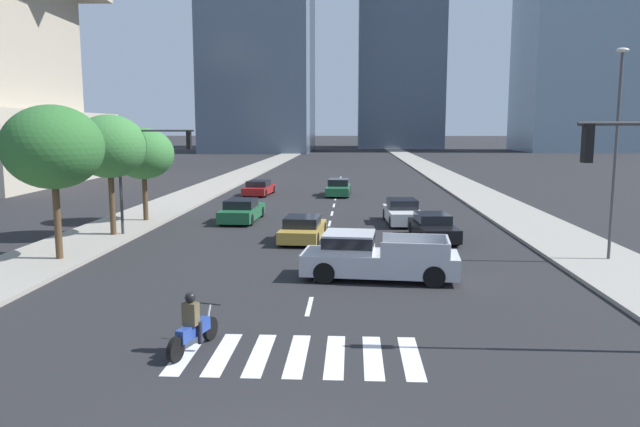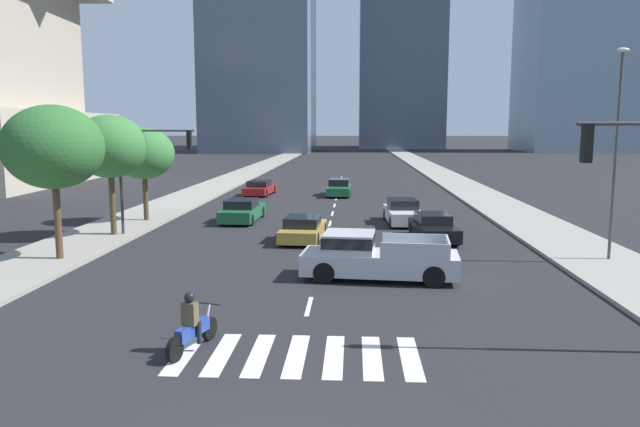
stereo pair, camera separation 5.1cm
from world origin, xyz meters
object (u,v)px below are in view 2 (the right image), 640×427
motorcycle_trailing (192,327)px  street_lamp_east (617,140)px  sedan_white_0 (403,212)px  sedan_green_3 (242,211)px  street_tree_second (110,147)px  street_tree_third (144,154)px  sedan_red_5 (260,188)px  sedan_black_4 (433,228)px  pickup_truck (372,257)px  street_tree_nearest (53,147)px  sedan_gold_2 (303,229)px  sedan_green_1 (339,188)px  traffic_signal_far (148,158)px

motorcycle_trailing → street_lamp_east: street_lamp_east is taller
sedan_white_0 → sedan_green_3: bearing=-95.1°
motorcycle_trailing → sedan_white_0: (6.68, 20.12, 0.04)m
sedan_white_0 → street_tree_second: size_ratio=0.79×
street_lamp_east → street_tree_third: (-22.17, 9.11, -0.97)m
sedan_red_5 → sedan_black_4: bearing=-144.5°
pickup_truck → sedan_white_0: bearing=-94.3°
street_tree_nearest → pickup_truck: bearing=-9.3°
sedan_gold_2 → street_lamp_east: 14.06m
street_tree_third → street_tree_nearest: bearing=-90.0°
sedan_green_1 → sedan_gold_2: size_ratio=1.03×
sedan_white_0 → sedan_black_4: size_ratio=1.04×
pickup_truck → sedan_white_0: (2.12, 12.82, -0.19)m
sedan_gold_2 → street_tree_nearest: (-9.45, -5.25, 4.07)m
street_lamp_east → sedan_black_4: bearing=144.0°
sedan_black_4 → street_tree_third: street_tree_third is taller
street_tree_nearest → sedan_black_4: bearing=20.2°
pickup_truck → sedan_red_5: bearing=-67.7°
motorcycle_trailing → sedan_gold_2: 14.68m
street_lamp_east → street_tree_third: bearing=157.6°
pickup_truck → sedan_gold_2: 7.93m
sedan_gold_2 → sedan_green_3: (-4.04, 5.82, 0.05)m
sedan_red_5 → street_tree_third: size_ratio=0.89×
motorcycle_trailing → street_lamp_east: bearing=-37.0°
traffic_signal_far → street_tree_nearest: (-1.81, -5.72, 0.72)m
sedan_red_5 → street_lamp_east: size_ratio=0.56×
motorcycle_trailing → street_tree_nearest: street_tree_nearest is taller
sedan_green_1 → sedan_black_4: sedan_green_1 is taller
sedan_green_1 → street_tree_third: size_ratio=0.88×
sedan_white_0 → traffic_signal_far: size_ratio=0.84×
sedan_red_5 → traffic_signal_far: traffic_signal_far is taller
street_tree_third → sedan_white_0: bearing=2.0°
sedan_gold_2 → traffic_signal_far: (-7.64, 0.46, 3.35)m
sedan_green_1 → sedan_white_0: bearing=17.7°
sedan_gold_2 → sedan_red_5: 20.11m
street_tree_second → pickup_truck: bearing=-31.1°
sedan_white_0 → street_tree_nearest: 18.63m
sedan_gold_2 → traffic_signal_far: 8.36m
sedan_white_0 → sedan_black_4: 5.09m
sedan_gold_2 → street_lamp_east: street_lamp_east is taller
street_lamp_east → street_tree_nearest: size_ratio=1.35×
pickup_truck → sedan_green_1: pickup_truck is taller
sedan_white_0 → sedan_red_5: size_ratio=1.00×
motorcycle_trailing → sedan_green_3: (-2.57, 20.42, 0.02)m
street_tree_nearest → street_tree_third: 10.28m
pickup_truck → sedan_red_5: size_ratio=1.22×
sedan_red_5 → sedan_green_1: bearing=-85.9°
motorcycle_trailing → street_tree_second: 17.33m
street_tree_nearest → street_tree_second: 5.54m
motorcycle_trailing → sedan_green_3: 20.58m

